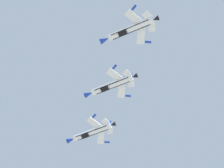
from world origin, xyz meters
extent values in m
cylinder|color=white|center=(33.37, 58.32, 93.69)|extent=(7.67, 11.14, 1.70)
cube|color=black|center=(33.31, 58.29, 93.23)|extent=(6.50, 9.39, 0.60)
cone|color=#1938A8|center=(29.66, 64.44, 93.69)|extent=(2.58, 2.86, 1.56)
cone|color=black|center=(36.87, 52.55, 93.69)|extent=(1.99, 2.07, 1.36)
ellipsoid|color=#192333|center=(32.08, 60.63, 94.32)|extent=(2.72, 3.38, 1.24)
cube|color=black|center=(32.15, 60.11, 92.89)|extent=(2.17, 2.51, 0.99)
cube|color=white|center=(32.04, 55.51, 93.97)|extent=(4.29, 2.13, 0.79)
cube|color=#1938A8|center=(30.84, 53.48, 94.27)|extent=(0.68, 1.63, 0.32)
cube|color=white|center=(36.46, 58.19, 93.23)|extent=(3.77, 4.57, 0.79)
cube|color=#1938A8|center=(38.81, 58.31, 92.94)|extent=(1.67, 1.32, 0.32)
cube|color=white|center=(34.72, 53.18, 93.90)|extent=(2.44, 2.03, 0.47)
cube|color=white|center=(37.30, 54.74, 93.47)|extent=(2.68, 2.78, 0.47)
cube|color=#1938A8|center=(36.08, 54.35, 95.48)|extent=(1.83, 2.52, 2.60)
cylinder|color=white|center=(28.78, 41.45, 93.00)|extent=(7.67, 11.14, 1.70)
cube|color=black|center=(28.74, 41.42, 92.54)|extent=(6.49, 9.39, 0.54)
cone|color=#1938A8|center=(25.07, 47.56, 93.00)|extent=(2.58, 2.86, 1.56)
cone|color=black|center=(32.28, 35.67, 93.00)|extent=(1.99, 2.07, 1.36)
ellipsoid|color=#192333|center=(27.46, 43.74, 93.64)|extent=(2.68, 3.36, 1.20)
cube|color=black|center=(27.59, 43.25, 92.20)|extent=(2.15, 2.49, 0.94)
cube|color=white|center=(27.44, 38.63, 93.17)|extent=(4.30, 2.13, 0.60)
cube|color=#1938A8|center=(26.23, 36.59, 93.37)|extent=(0.67, 1.63, 0.29)
cube|color=white|center=(31.88, 41.32, 92.67)|extent=(3.78, 4.58, 0.60)
cube|color=#1938A8|center=(34.25, 41.45, 92.47)|extent=(1.67, 1.32, 0.29)
cube|color=white|center=(30.12, 36.30, 93.15)|extent=(2.45, 2.03, 0.37)
cube|color=white|center=(32.72, 37.87, 92.86)|extent=(2.68, 2.78, 0.37)
cube|color=#1938A8|center=(31.41, 37.43, 94.80)|extent=(1.73, 2.46, 2.61)
cylinder|color=white|center=(22.90, 24.96, 91.47)|extent=(7.67, 11.14, 1.70)
cube|color=black|center=(22.84, 24.92, 91.00)|extent=(6.50, 9.39, 0.62)
cone|color=#1938A8|center=(19.19, 31.07, 91.47)|extent=(2.58, 2.86, 1.56)
cone|color=black|center=(26.40, 19.18, 91.47)|extent=(1.99, 2.07, 1.36)
ellipsoid|color=#192333|center=(21.62, 27.27, 92.09)|extent=(2.73, 3.39, 1.26)
cube|color=black|center=(21.67, 26.74, 90.67)|extent=(2.18, 2.51, 1.00)
cube|color=white|center=(21.57, 22.15, 91.79)|extent=(4.28, 2.13, 0.85)
cube|color=#1938A8|center=(20.38, 20.12, 92.12)|extent=(0.68, 1.63, 0.32)
cube|color=white|center=(25.98, 24.82, 90.97)|extent=(3.77, 4.56, 0.85)
cube|color=#1938A8|center=(28.34, 24.94, 90.65)|extent=(1.67, 1.32, 0.32)
cube|color=white|center=(24.25, 19.81, 91.70)|extent=(2.44, 2.03, 0.50)
cube|color=white|center=(26.83, 21.38, 91.23)|extent=(2.68, 2.78, 0.50)
cube|color=#1938A8|center=(25.63, 21.00, 93.25)|extent=(1.86, 2.54, 2.60)
camera|label=1|loc=(0.00, 0.63, 1.54)|focal=60.45mm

